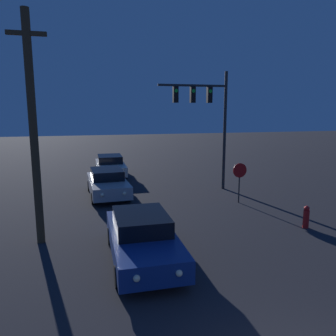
{
  "coord_description": "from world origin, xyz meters",
  "views": [
    {
      "loc": [
        -3.52,
        -3.12,
        4.76
      ],
      "look_at": [
        0.0,
        10.78,
        2.19
      ],
      "focal_mm": 35.0,
      "sensor_mm": 36.0,
      "label": 1
    }
  ],
  "objects": [
    {
      "name": "fire_hydrant",
      "position": [
        5.05,
        7.84,
        0.46
      ],
      "size": [
        0.24,
        0.24,
        0.93
      ],
      "color": "red",
      "rests_on": "ground_plane"
    },
    {
      "name": "car_far",
      "position": [
        -1.84,
        20.65,
        0.75
      ],
      "size": [
        2.04,
        4.88,
        1.47
      ],
      "rotation": [
        0.0,
        0.0,
        3.14
      ],
      "color": "beige",
      "rests_on": "ground_plane"
    },
    {
      "name": "stop_sign",
      "position": [
        4.06,
        11.88,
        1.45
      ],
      "size": [
        0.74,
        0.07,
        2.08
      ],
      "color": "#2D2D2D",
      "rests_on": "ground_plane"
    },
    {
      "name": "car_mid",
      "position": [
        -2.42,
        15.0,
        0.75
      ],
      "size": [
        2.2,
        4.94,
        1.47
      ],
      "rotation": [
        0.0,
        0.0,
        3.19
      ],
      "color": "#99999E",
      "rests_on": "ground_plane"
    },
    {
      "name": "traffic_signal_mast",
      "position": [
        3.41,
        14.93,
        4.69
      ],
      "size": [
        4.13,
        0.3,
        6.93
      ],
      "color": "#2D2D2D",
      "rests_on": "ground_plane"
    },
    {
      "name": "utility_pole",
      "position": [
        -5.23,
        8.93,
        4.13
      ],
      "size": [
        1.26,
        0.28,
        8.01
      ],
      "color": "#4C3823",
      "rests_on": "ground_plane"
    },
    {
      "name": "car_near",
      "position": [
        -1.89,
        6.69,
        0.75
      ],
      "size": [
        2.05,
        4.88,
        1.47
      ],
      "rotation": [
        0.0,
        0.0,
        3.13
      ],
      "color": "navy",
      "rests_on": "ground_plane"
    }
  ]
}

